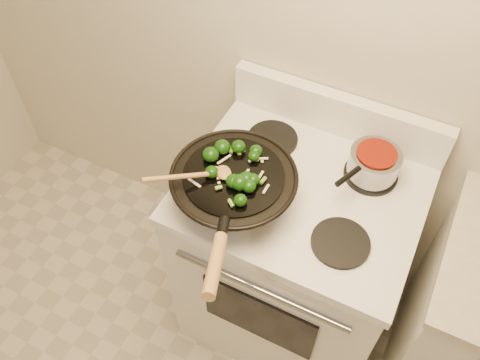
% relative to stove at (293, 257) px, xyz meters
% --- Properties ---
extents(stove, '(0.78, 0.67, 1.08)m').
position_rel_stove_xyz_m(stove, '(0.00, 0.00, 0.00)').
color(stove, white).
rests_on(stove, ground).
extents(wok, '(0.39, 0.63, 0.24)m').
position_rel_stove_xyz_m(wok, '(-0.18, -0.16, 0.53)').
color(wok, black).
rests_on(wok, stove).
extents(stirfry, '(0.23, 0.24, 0.05)m').
position_rel_stove_xyz_m(stirfry, '(-0.18, -0.14, 0.60)').
color(stirfry, '#0F3508').
rests_on(stirfry, wok).
extents(wooden_spoon, '(0.21, 0.21, 0.07)m').
position_rel_stove_xyz_m(wooden_spoon, '(-0.26, -0.21, 0.61)').
color(wooden_spoon, '#AA7943').
rests_on(wooden_spoon, wok).
extents(saucepan, '(0.17, 0.26, 0.10)m').
position_rel_stove_xyz_m(saucepan, '(0.18, 0.15, 0.51)').
color(saucepan, gray).
rests_on(saucepan, stove).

